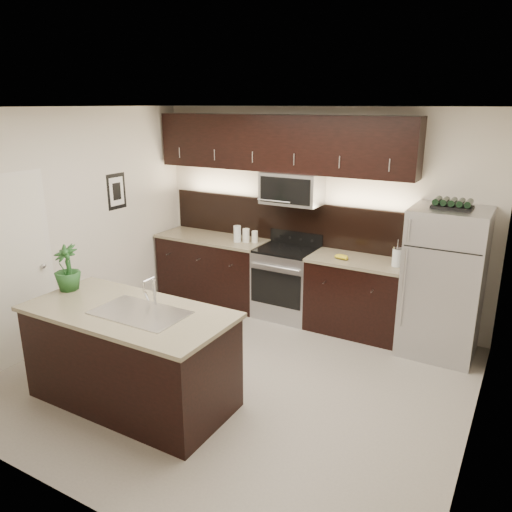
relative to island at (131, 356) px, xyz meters
The scene contains 12 objects.
ground 1.14m from the island, 53.44° to the left, with size 4.50×4.50×0.00m, color gray.
room_walls 1.55m from the island, 57.49° to the left, with size 4.52×4.02×2.71m.
counter_run 2.53m from the island, 86.28° to the left, with size 3.51×0.65×0.94m.
upper_fixtures 3.16m from the island, 85.92° to the left, with size 3.49×0.40×1.66m.
island is the anchor object (origin of this frame).
sink_faucet 0.51m from the island, ahead, with size 0.84×0.50×0.28m.
refrigerator 3.41m from the island, 46.69° to the left, with size 0.81×0.73×1.67m, color #B2B2B7.
wine_rack 3.61m from the island, 46.69° to the left, with size 0.41×0.26×0.10m.
plant 1.12m from the island, behind, with size 0.26×0.26×0.46m, color #1E4D1E.
canisters 2.59m from the island, 96.15° to the left, with size 0.31×0.18×0.22m.
french_press 3.11m from the island, 54.13° to the left, with size 0.11×0.11×0.31m.
bananas 2.73m from the island, 65.64° to the left, with size 0.18×0.14×0.05m, color gold.
Camera 1 is at (2.46, -3.89, 2.73)m, focal length 35.00 mm.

